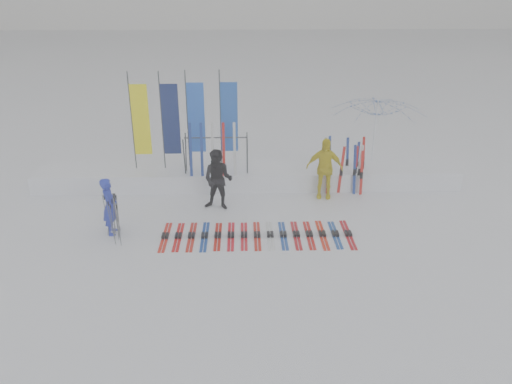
{
  "coord_description": "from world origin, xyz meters",
  "views": [
    {
      "loc": [
        -0.16,
        -11.06,
        6.44
      ],
      "look_at": [
        0.2,
        1.6,
        1.0
      ],
      "focal_mm": 35.0,
      "sensor_mm": 36.0,
      "label": 1
    }
  ],
  "objects_px": {
    "person_blue": "(110,206)",
    "tent_canopy": "(375,138)",
    "ski_rack": "(216,150)",
    "person_black": "(218,180)",
    "person_yellow": "(324,168)",
    "ski_row": "(257,235)"
  },
  "relations": [
    {
      "from": "tent_canopy",
      "to": "ski_row",
      "type": "bearing_deg",
      "value": -134.46
    },
    {
      "from": "ski_row",
      "to": "ski_rack",
      "type": "relative_size",
      "value": 2.52
    },
    {
      "from": "ski_row",
      "to": "ski_rack",
      "type": "bearing_deg",
      "value": 110.26
    },
    {
      "from": "tent_canopy",
      "to": "ski_rack",
      "type": "height_order",
      "value": "tent_canopy"
    },
    {
      "from": "person_black",
      "to": "person_yellow",
      "type": "relative_size",
      "value": 0.95
    },
    {
      "from": "person_blue",
      "to": "tent_canopy",
      "type": "height_order",
      "value": "tent_canopy"
    },
    {
      "from": "person_black",
      "to": "ski_row",
      "type": "relative_size",
      "value": 0.36
    },
    {
      "from": "person_blue",
      "to": "ski_row",
      "type": "bearing_deg",
      "value": -99.12
    },
    {
      "from": "person_blue",
      "to": "person_yellow",
      "type": "height_order",
      "value": "person_yellow"
    },
    {
      "from": "person_black",
      "to": "ski_row",
      "type": "xyz_separation_m",
      "value": [
        1.11,
        -1.82,
        -0.89
      ]
    },
    {
      "from": "person_yellow",
      "to": "ski_rack",
      "type": "relative_size",
      "value": 0.95
    },
    {
      "from": "person_yellow",
      "to": "ski_row",
      "type": "relative_size",
      "value": 0.38
    },
    {
      "from": "person_blue",
      "to": "person_yellow",
      "type": "distance_m",
      "value": 6.56
    },
    {
      "from": "person_blue",
      "to": "tent_canopy",
      "type": "xyz_separation_m",
      "value": [
        8.09,
        3.91,
        0.63
      ]
    },
    {
      "from": "ski_row",
      "to": "person_black",
      "type": "bearing_deg",
      "value": 121.21
    },
    {
      "from": "person_blue",
      "to": "person_black",
      "type": "xyz_separation_m",
      "value": [
        2.85,
        1.52,
        0.12
      ]
    },
    {
      "from": "ski_row",
      "to": "tent_canopy",
      "type": "bearing_deg",
      "value": 45.54
    },
    {
      "from": "ski_row",
      "to": "person_blue",
      "type": "bearing_deg",
      "value": 175.65
    },
    {
      "from": "tent_canopy",
      "to": "ski_rack",
      "type": "relative_size",
      "value": 1.56
    },
    {
      "from": "person_yellow",
      "to": "person_blue",
      "type": "bearing_deg",
      "value": -150.9
    },
    {
      "from": "ski_rack",
      "to": "tent_canopy",
      "type": "bearing_deg",
      "value": 9.6
    },
    {
      "from": "person_yellow",
      "to": "ski_rack",
      "type": "distance_m",
      "value": 3.5
    }
  ]
}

